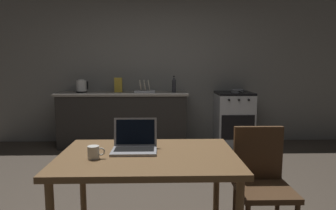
# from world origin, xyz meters

# --- Properties ---
(ground_plane) EXTENTS (12.00, 12.00, 0.00)m
(ground_plane) POSITION_xyz_m (0.00, 0.00, 0.00)
(ground_plane) COLOR #473D33
(back_wall) EXTENTS (6.40, 0.10, 2.74)m
(back_wall) POSITION_xyz_m (0.30, 2.55, 1.37)
(back_wall) COLOR gray
(back_wall) RESTS_ON ground_plane
(kitchen_counter) EXTENTS (2.16, 0.64, 0.92)m
(kitchen_counter) POSITION_xyz_m (-0.56, 2.20, 0.46)
(kitchen_counter) COLOR #282623
(kitchen_counter) RESTS_ON ground_plane
(stove_oven) EXTENTS (0.60, 0.62, 0.92)m
(stove_oven) POSITION_xyz_m (1.33, 2.20, 0.46)
(stove_oven) COLOR #B7BABF
(stove_oven) RESTS_ON ground_plane
(dining_table) EXTENTS (1.24, 0.85, 0.75)m
(dining_table) POSITION_xyz_m (-0.02, -0.81, 0.68)
(dining_table) COLOR brown
(dining_table) RESTS_ON ground_plane
(chair) EXTENTS (0.40, 0.40, 0.90)m
(chair) POSITION_xyz_m (0.83, -0.70, 0.52)
(chair) COLOR #4C331E
(chair) RESTS_ON ground_plane
(laptop) EXTENTS (0.32, 0.26, 0.23)m
(laptop) POSITION_xyz_m (-0.12, -0.72, 0.80)
(laptop) COLOR #99999E
(laptop) RESTS_ON dining_table
(electric_kettle) EXTENTS (0.20, 0.18, 0.22)m
(electric_kettle) POSITION_xyz_m (-1.25, 2.20, 1.02)
(electric_kettle) COLOR black
(electric_kettle) RESTS_ON kitchen_counter
(bottle) EXTENTS (0.07, 0.07, 0.28)m
(bottle) POSITION_xyz_m (0.30, 2.15, 1.05)
(bottle) COLOR #2D2D33
(bottle) RESTS_ON kitchen_counter
(frying_pan) EXTENTS (0.22, 0.40, 0.05)m
(frying_pan) POSITION_xyz_m (1.37, 2.17, 0.94)
(frying_pan) COLOR gray
(frying_pan) RESTS_ON stove_oven
(coffee_mug) EXTENTS (0.12, 0.08, 0.09)m
(coffee_mug) POSITION_xyz_m (-0.38, -0.90, 0.80)
(coffee_mug) COLOR silver
(coffee_mug) RESTS_ON dining_table
(cereal_box) EXTENTS (0.13, 0.05, 0.24)m
(cereal_box) POSITION_xyz_m (-0.64, 2.22, 1.04)
(cereal_box) COLOR gold
(cereal_box) RESTS_ON kitchen_counter
(dish_rack) EXTENTS (0.34, 0.26, 0.21)m
(dish_rack) POSITION_xyz_m (-0.19, 2.20, 0.96)
(dish_rack) COLOR silver
(dish_rack) RESTS_ON kitchen_counter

